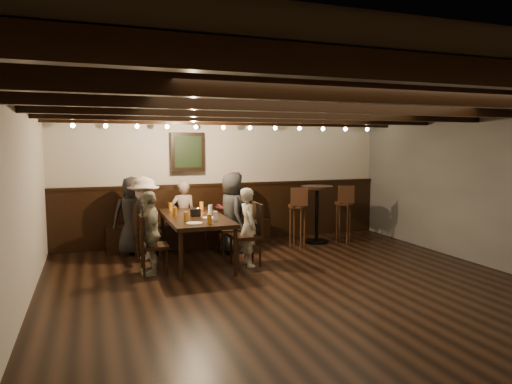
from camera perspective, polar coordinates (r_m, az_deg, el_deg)
name	(u,v)px	position (r m, az deg, el deg)	size (l,w,h in m)	color
room	(233,193)	(7.62, -2.92, -0.18)	(7.00, 7.00, 7.00)	black
dining_table	(195,220)	(7.34, -7.64, -3.46)	(0.94, 2.03, 0.75)	black
chair_left_near	(147,242)	(7.75, -13.52, -6.09)	(0.44, 0.44, 0.95)	black
chair_left_far	(153,256)	(6.88, -12.76, -7.82)	(0.40, 0.40, 0.87)	black
chair_right_near	(231,238)	(8.02, -3.18, -5.73)	(0.40, 0.40, 0.86)	black
chair_right_far	(247,247)	(7.17, -1.18, -6.84)	(0.45, 0.45, 0.98)	black
person_bench_left	(133,215)	(8.11, -15.17, -2.85)	(0.66, 0.43, 1.35)	black
person_bench_centre	(183,215)	(8.37, -9.07, -2.86)	(0.45, 0.29, 1.23)	gray
person_bench_right	(233,210)	(8.42, -2.85, -2.22)	(0.67, 0.52, 1.38)	maroon
person_left_near	(144,218)	(7.68, -13.82, -3.22)	(0.89, 0.51, 1.37)	#B6A39A
person_left_far	(150,233)	(6.81, -13.10, -5.01)	(0.72, 0.30, 1.22)	gray
person_right_near	(232,213)	(7.95, -2.98, -2.62)	(0.69, 0.45, 1.41)	#28282A
person_right_far	(248,227)	(7.11, -0.96, -4.39)	(0.45, 0.29, 1.22)	#B0AA95
pint_a	(171,207)	(7.96, -10.64, -1.82)	(0.07, 0.07, 0.14)	#BF7219
pint_b	(201,206)	(8.00, -6.83, -1.71)	(0.07, 0.07, 0.14)	#BF7219
pint_c	(175,212)	(7.37, -10.10, -2.43)	(0.07, 0.07, 0.14)	#BF7219
pint_d	(210,209)	(7.58, -5.73, -2.13)	(0.07, 0.07, 0.14)	silver
pint_e	(186,217)	(6.84, -8.72, -3.05)	(0.07, 0.07, 0.14)	#BF7219
pint_f	(215,216)	(6.83, -5.09, -3.02)	(0.07, 0.07, 0.14)	silver
pint_g	(209,219)	(6.56, -5.84, -3.40)	(0.07, 0.07, 0.14)	#BF7219
plate_near	(194,223)	(6.62, -7.72, -3.88)	(0.24, 0.24, 0.01)	white
plate_far	(210,218)	(7.08, -5.74, -3.22)	(0.24, 0.24, 0.01)	white
condiment_caddy	(195,213)	(7.27, -7.58, -2.58)	(0.15, 0.10, 0.12)	black
candle	(198,211)	(7.64, -7.22, -2.42)	(0.05, 0.05, 0.05)	beige
high_top_table	(317,206)	(8.82, 7.61, -1.69)	(0.62, 0.62, 1.10)	black
bar_stool_left	(298,225)	(8.47, 5.21, -4.08)	(0.37, 0.39, 1.11)	#361F11
bar_stool_right	(343,221)	(8.98, 10.87, -3.59)	(0.37, 0.39, 1.11)	#361F11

